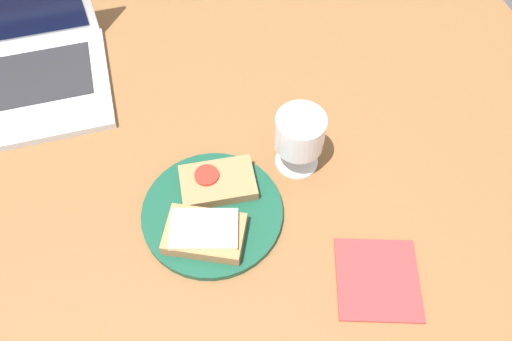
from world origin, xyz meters
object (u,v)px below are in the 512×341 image
at_px(wine_glass, 300,134).
at_px(napkin, 378,279).
at_px(plate, 212,213).
at_px(sandwich_with_cheese, 205,233).
at_px(sandwich_with_tomato, 217,182).
at_px(laptop, 13,63).

bearing_deg(wine_glass, napkin, -77.60).
xyz_separation_m(plate, sandwich_with_cheese, (-0.02, -0.04, 0.02)).
distance_m(sandwich_with_cheese, sandwich_with_tomato, 0.09).
bearing_deg(wine_glass, laptop, 144.17).
xyz_separation_m(plate, laptop, (-0.29, 0.39, 0.03)).
distance_m(plate, laptop, 0.49).
bearing_deg(napkin, plate, 141.22).
relative_size(wine_glass, napkin, 0.89).
xyz_separation_m(wine_glass, napkin, (0.05, -0.23, -0.07)).
distance_m(wine_glass, laptop, 0.56).
relative_size(sandwich_with_tomato, laptop, 0.38).
height_order(plate, laptop, laptop).
bearing_deg(sandwich_with_cheese, plate, 65.23).
height_order(sandwich_with_tomato, laptop, laptop).
height_order(plate, napkin, plate).
relative_size(sandwich_with_cheese, napkin, 1.10).
bearing_deg(plate, laptop, 126.89).
distance_m(sandwich_with_tomato, napkin, 0.29).
relative_size(plate, wine_glass, 1.97).
bearing_deg(wine_glass, sandwich_with_cheese, -149.67).
distance_m(sandwich_with_cheese, laptop, 0.51).
bearing_deg(laptop, napkin, -47.99).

